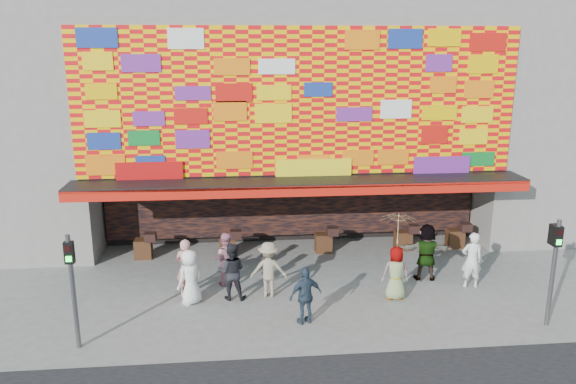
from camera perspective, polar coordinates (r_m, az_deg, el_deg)
name	(u,v)px	position (r m, az deg, el deg)	size (l,w,h in m)	color
ground	(314,309)	(16.56, 2.64, -11.84)	(90.00, 90.00, 0.00)	slate
shop_building	(287,100)	(23.03, -0.09, 9.33)	(15.20, 9.40, 10.00)	gray
signal_left	(72,279)	(14.83, -21.09, -8.25)	(0.22, 0.20, 3.00)	#59595B
signal_right	(554,261)	(16.54, 25.44, -6.34)	(0.22, 0.20, 3.00)	#59595B
ped_a	(190,277)	(16.81, -9.91, -8.52)	(0.81, 0.53, 1.66)	white
ped_b	(186,268)	(17.23, -10.31, -7.63)	(0.67, 0.44, 1.83)	#D8908C
ped_c	(232,271)	(16.93, -5.74, -8.02)	(0.85, 0.66, 1.74)	black
ped_d	(269,269)	(17.04, -1.97, -7.86)	(1.11, 0.64, 1.72)	gray
ped_e	(306,295)	(15.48, 1.80, -10.45)	(0.96, 0.40, 1.63)	#2D3D4F
ped_f	(426,252)	(18.71, 13.87, -5.93)	(1.74, 0.55, 1.88)	gray
ped_g	(396,273)	(17.17, 10.89, -8.09)	(0.80, 0.52, 1.64)	gray
ped_h	(472,260)	(18.54, 18.17, -6.57)	(0.66, 0.43, 1.80)	white
ped_i	(225,259)	(17.92, -6.38, -6.77)	(0.84, 0.65, 1.72)	#C98298
parasol	(398,230)	(16.69, 11.12, -3.79)	(1.28, 1.29, 1.91)	beige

